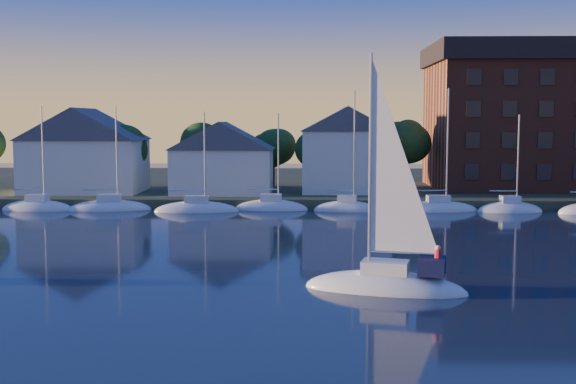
{
  "coord_description": "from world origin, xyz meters",
  "views": [
    {
      "loc": [
        3.66,
        -24.11,
        9.26
      ],
      "look_at": [
        2.36,
        22.0,
        4.65
      ],
      "focal_mm": 45.0,
      "sensor_mm": 36.0,
      "label": 1
    }
  ],
  "objects_px": {
    "clubhouse_centre": "(223,157)",
    "clubhouse_east": "(346,149)",
    "clubhouse_west": "(85,149)",
    "hero_sailboat": "(388,280)",
    "condo_block": "(558,116)"
  },
  "relations": [
    {
      "from": "clubhouse_east",
      "to": "hero_sailboat",
      "type": "relative_size",
      "value": 0.75
    },
    {
      "from": "clubhouse_west",
      "to": "clubhouse_east",
      "type": "bearing_deg",
      "value": 1.91
    },
    {
      "from": "clubhouse_west",
      "to": "clubhouse_east",
      "type": "relative_size",
      "value": 1.3
    },
    {
      "from": "hero_sailboat",
      "to": "clubhouse_centre",
      "type": "bearing_deg",
      "value": -57.83
    },
    {
      "from": "clubhouse_west",
      "to": "hero_sailboat",
      "type": "relative_size",
      "value": 0.98
    },
    {
      "from": "condo_block",
      "to": "hero_sailboat",
      "type": "xyz_separation_m",
      "value": [
        -26.0,
        -50.4,
        -9.21
      ]
    },
    {
      "from": "clubhouse_west",
      "to": "clubhouse_centre",
      "type": "xyz_separation_m",
      "value": [
        16.0,
        -1.0,
        -0.8
      ]
    },
    {
      "from": "clubhouse_west",
      "to": "clubhouse_centre",
      "type": "height_order",
      "value": "clubhouse_west"
    },
    {
      "from": "clubhouse_centre",
      "to": "condo_block",
      "type": "height_order",
      "value": "condo_block"
    },
    {
      "from": "clubhouse_west",
      "to": "hero_sailboat",
      "type": "height_order",
      "value": "hero_sailboat"
    },
    {
      "from": "clubhouse_west",
      "to": "hero_sailboat",
      "type": "xyz_separation_m",
      "value": [
        30.0,
        -43.45,
        -5.35
      ]
    },
    {
      "from": "clubhouse_centre",
      "to": "hero_sailboat",
      "type": "xyz_separation_m",
      "value": [
        14.0,
        -42.45,
        -4.55
      ]
    },
    {
      "from": "clubhouse_centre",
      "to": "clubhouse_east",
      "type": "height_order",
      "value": "clubhouse_east"
    },
    {
      "from": "clubhouse_centre",
      "to": "clubhouse_east",
      "type": "bearing_deg",
      "value": 8.13
    },
    {
      "from": "condo_block",
      "to": "clubhouse_centre",
      "type": "bearing_deg",
      "value": -168.76
    }
  ]
}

